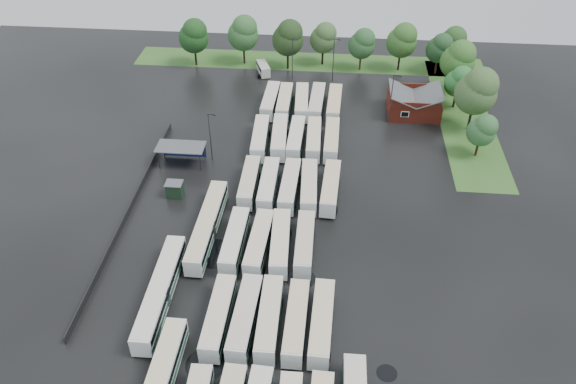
{
  "coord_description": "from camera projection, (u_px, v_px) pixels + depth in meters",
  "views": [
    {
      "loc": [
        8.1,
        -56.4,
        55.7
      ],
      "look_at": [
        2.0,
        12.0,
        2.5
      ],
      "focal_mm": 35.0,
      "sensor_mm": 36.0,
      "label": 1
    }
  ],
  "objects": [
    {
      "name": "grass_strip_east",
      "position": [
        464.0,
        116.0,
        110.4
      ],
      "size": [
        10.0,
        50.0,
        0.01
      ],
      "primitive_type": "cube",
      "color": "#376624",
      "rests_on": "ground"
    },
    {
      "name": "bus_r1c2",
      "position": [
        269.0,
        318.0,
        68.14
      ],
      "size": [
        2.66,
        11.92,
        3.31
      ],
      "rotation": [
        0.0,
        0.0,
        0.01
      ],
      "color": "silver",
      "rests_on": "ground"
    },
    {
      "name": "bus_r1c1",
      "position": [
        245.0,
        317.0,
        68.24
      ],
      "size": [
        2.99,
        12.05,
        3.33
      ],
      "rotation": [
        0.0,
        0.0,
        -0.04
      ],
      "color": "silver",
      "rests_on": "ground"
    },
    {
      "name": "puddle_0",
      "position": [
        206.0,
        364.0,
        65.07
      ],
      "size": [
        4.78,
        4.78,
        0.01
      ],
      "primitive_type": "cylinder",
      "color": "black",
      "rests_on": "ground"
    },
    {
      "name": "lamp_post_back_w",
      "position": [
        293.0,
        56.0,
        119.69
      ],
      "size": [
        1.44,
        0.28,
        9.34
      ],
      "color": "#2D2D30",
      "rests_on": "ground"
    },
    {
      "name": "utility_hut",
      "position": [
        175.0,
        189.0,
        89.34
      ],
      "size": [
        2.7,
        2.2,
        2.62
      ],
      "color": "black",
      "rests_on": "ground"
    },
    {
      "name": "west_fence",
      "position": [
        130.0,
        209.0,
        86.58
      ],
      "size": [
        0.1,
        50.0,
        1.2
      ],
      "primitive_type": "cube",
      "color": "#2D2D30",
      "rests_on": "ground"
    },
    {
      "name": "bus_r2c3",
      "position": [
        304.0,
        244.0,
        78.72
      ],
      "size": [
        2.54,
        11.52,
        3.2
      ],
      "rotation": [
        0.0,
        0.0,
        0.01
      ],
      "color": "silver",
      "rests_on": "ground"
    },
    {
      "name": "tree_north_3",
      "position": [
        324.0,
        38.0,
        124.93
      ],
      "size": [
        6.04,
        6.04,
        10.0
      ],
      "color": "black",
      "rests_on": "ground"
    },
    {
      "name": "bus_r4c2",
      "position": [
        296.0,
        138.0,
        100.48
      ],
      "size": [
        2.7,
        11.72,
        3.25
      ],
      "rotation": [
        0.0,
        0.0,
        -0.02
      ],
      "color": "silver",
      "rests_on": "ground"
    },
    {
      "name": "tree_north_1",
      "position": [
        244.0,
        33.0,
        124.78
      ],
      "size": [
        6.9,
        6.9,
        11.43
      ],
      "color": "black",
      "rests_on": "ground"
    },
    {
      "name": "tree_east_0",
      "position": [
        483.0,
        130.0,
        95.96
      ],
      "size": [
        5.03,
        5.02,
        8.31
      ],
      "color": "#301E11",
      "rests_on": "ground"
    },
    {
      "name": "bus_r3c3",
      "position": [
        309.0,
        187.0,
        89.09
      ],
      "size": [
        2.95,
        11.91,
        3.29
      ],
      "rotation": [
        0.0,
        0.0,
        0.04
      ],
      "color": "silver",
      "rests_on": "ground"
    },
    {
      "name": "bus_r3c0",
      "position": [
        249.0,
        182.0,
        90.13
      ],
      "size": [
        2.57,
        11.51,
        3.2
      ],
      "rotation": [
        0.0,
        0.0,
        0.01
      ],
      "color": "silver",
      "rests_on": "ground"
    },
    {
      "name": "bus_r1c4",
      "position": [
        322.0,
        323.0,
        67.63
      ],
      "size": [
        2.89,
        11.94,
        3.3
      ],
      "rotation": [
        0.0,
        0.0,
        -0.03
      ],
      "color": "silver",
      "rests_on": "ground"
    },
    {
      "name": "bus_r3c2",
      "position": [
        290.0,
        186.0,
        89.25
      ],
      "size": [
        2.84,
        11.9,
        3.29
      ],
      "rotation": [
        0.0,
        0.0,
        -0.03
      ],
      "color": "silver",
      "rests_on": "ground"
    },
    {
      "name": "bus_r2c0",
      "position": [
        235.0,
        241.0,
        79.14
      ],
      "size": [
        2.72,
        11.85,
        3.29
      ],
      "rotation": [
        0.0,
        0.0,
        -0.02
      ],
      "color": "silver",
      "rests_on": "ground"
    },
    {
      "name": "tree_east_3",
      "position": [
        459.0,
        59.0,
        113.46
      ],
      "size": [
        7.01,
        7.01,
        11.61
      ],
      "color": "black",
      "rests_on": "ground"
    },
    {
      "name": "tree_east_1",
      "position": [
        477.0,
        91.0,
        101.28
      ],
      "size": [
        7.67,
        7.67,
        12.7
      ],
      "color": "black",
      "rests_on": "ground"
    },
    {
      "name": "bus_r5c0",
      "position": [
        270.0,
        101.0,
        111.42
      ],
      "size": [
        2.82,
        11.92,
        3.3
      ],
      "rotation": [
        0.0,
        0.0,
        -0.03
      ],
      "color": "silver",
      "rests_on": "ground"
    },
    {
      "name": "bus_r4c4",
      "position": [
        332.0,
        140.0,
        100.05
      ],
      "size": [
        2.65,
        11.69,
        3.24
      ],
      "rotation": [
        0.0,
        0.0,
        -0.01
      ],
      "color": "silver",
      "rests_on": "ground"
    },
    {
      "name": "tree_north_0",
      "position": [
        194.0,
        36.0,
        124.14
      ],
      "size": [
        6.66,
        6.66,
        11.03
      ],
      "color": "black",
      "rests_on": "ground"
    },
    {
      "name": "bus_r5c3",
      "position": [
        317.0,
        102.0,
        110.81
      ],
      "size": [
        3.0,
        12.17,
        3.36
      ],
      "rotation": [
        0.0,
        0.0,
        -0.04
      ],
      "color": "silver",
      "rests_on": "ground"
    },
    {
      "name": "wash_shed",
      "position": [
        181.0,
        148.0,
        95.81
      ],
      "size": [
        8.2,
        4.2,
        3.58
      ],
      "color": "#2D2D30",
      "rests_on": "ground"
    },
    {
      "name": "tree_east_2",
      "position": [
        459.0,
        81.0,
        109.48
      ],
      "size": [
        5.42,
        5.42,
        8.98
      ],
      "color": "black",
      "rests_on": "ground"
    },
    {
      "name": "minibus",
      "position": [
        263.0,
        68.0,
        124.17
      ],
      "size": [
        3.77,
        5.84,
        2.39
      ],
      "rotation": [
        0.0,
        0.0,
        0.35
      ],
      "color": "beige",
      "rests_on": "ground"
    },
    {
      "name": "bus_r4c1",
      "position": [
        279.0,
        137.0,
        100.64
      ],
      "size": [
        3.19,
        12.29,
        3.39
      ],
      "rotation": [
        0.0,
        0.0,
        0.05
      ],
      "color": "silver",
      "rests_on": "ground"
    },
    {
      "name": "bus_r2c2",
      "position": [
        280.0,
        243.0,
        78.74
      ],
      "size": [
        3.08,
        11.99,
        3.31
      ],
      "rotation": [
        0.0,
        0.0,
        0.05
      ],
      "color": "silver",
      "rests_on": "ground"
    },
    {
      "name": "lamp_post_ne",
      "position": [
        392.0,
        95.0,
        104.8
      ],
      "size": [
        1.54,
        0.3,
        9.99
      ],
      "color": "#2D2D30",
      "rests_on": "ground"
    },
    {
      "name": "puddle_2",
      "position": [
        214.0,
        253.0,
        79.67
      ],
      "size": [
        6.1,
        6.1,
        0.01
      ],
      "primitive_type": "cylinder",
      "color": "black",
      "rests_on": "ground"
    },
    {
      "name": "tree_east_4",
      "position": [
        440.0,
        48.0,
        121.43
      ],
      "size": [
        5.68,
        5.67,
        9.4
      ],
      "color": "black",
      "rests_on": "ground"
    },
    {
      "name": "bus_r2c1",
      "position": [
        259.0,
        243.0,
        78.77
      ],
      "size": [
        3.08,
        11.94,
        3.29
      ],
      "rotation": [
        0.0,
        0.0,
        -0.05
      ],
      "color": "silver",
      "rests_on": "ground"
    },
    {
      "name": "brick_building",
      "position": [
        414.0,
        105.0,
        109.94
      ],
      "size": [
        10.07,
        8.6,
        5.39
      ],
      "color": "maroon",
      "rests_on": "ground"
    },
    {
      "name": "bus_r5c1",
      "position": [
        285.0,
        102.0,
        111.05
      ],
      "size": [
        2.56,
        11.8,
        3.28
      ],
      "rotation": [
        0.0,
        0.0,
        0.0
      ],
      "color": "silver",
      "rests_on": "ground"
    },
    {
      "name": "ground",
      "position": [
        266.0,
        257.0,
        79.09
      ],
      "size": [
        160.0,
        160.0,
        0.0
      ],
      "primitive_type": "plane",
      "color": "black",
      "rests_on": "ground"
    },
    {
      "name": "lamp_post_nw",
      "position": [
        211.0,
        134.0,
        95.01
      ],
      "size": [
        1.42,
        0.28,
        9.21
      ],
      "color": "#2D2D30",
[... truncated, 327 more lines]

